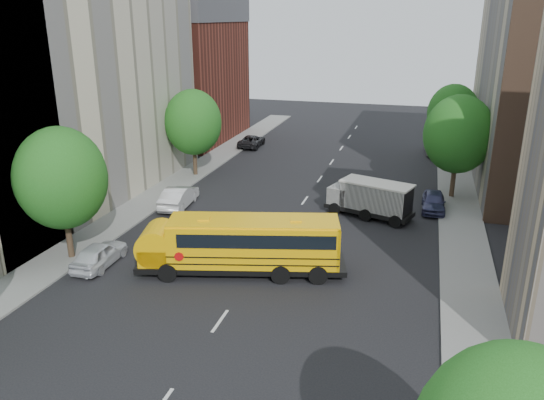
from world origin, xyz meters
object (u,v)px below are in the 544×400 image
at_px(street_tree_1, 61,178).
at_px(street_tree_4, 458,134).
at_px(street_tree_2, 193,122).
at_px(parked_car_0, 99,254).
at_px(school_bus, 239,242).
at_px(parked_car_4, 434,202).
at_px(street_tree_5, 453,113).
at_px(safari_truck, 370,198).
at_px(parked_car_2, 252,141).
at_px(parked_car_1, 179,197).
at_px(parked_car_5, 434,146).

relative_size(street_tree_1, street_tree_4, 0.98).
xyz_separation_m(street_tree_2, parked_car_0, (2.20, -18.40, -4.12)).
xyz_separation_m(school_bus, parked_car_4, (10.38, 13.42, -1.12)).
bearing_deg(street_tree_1, street_tree_5, 53.75).
relative_size(street_tree_2, street_tree_4, 0.95).
relative_size(street_tree_5, safari_truck, 1.15).
bearing_deg(school_bus, parked_car_2, 92.63).
distance_m(street_tree_2, street_tree_4, 22.00).
height_order(street_tree_4, parked_car_2, street_tree_4).
distance_m(street_tree_4, parked_car_0, 27.38).
height_order(street_tree_5, parked_car_1, street_tree_5).
bearing_deg(parked_car_0, parked_car_4, -143.19).
relative_size(street_tree_4, school_bus, 0.69).
xyz_separation_m(safari_truck, parked_car_4, (4.39, 2.57, -0.70)).
distance_m(school_bus, parked_car_0, 8.22).
distance_m(street_tree_5, parked_car_2, 20.99).
relative_size(street_tree_4, parked_car_2, 1.72).
height_order(parked_car_1, parked_car_4, parked_car_1).
bearing_deg(street_tree_4, school_bus, -124.80).
distance_m(safari_truck, parked_car_0, 18.66).
height_order(street_tree_1, street_tree_4, street_tree_4).
height_order(safari_truck, parked_car_4, safari_truck).
xyz_separation_m(street_tree_1, parked_car_2, (1.40, 29.94, -4.30)).
distance_m(street_tree_2, parked_car_1, 9.22).
height_order(street_tree_4, parked_car_5, street_tree_4).
bearing_deg(safari_truck, street_tree_4, 64.34).
height_order(school_bus, parked_car_4, school_bus).
bearing_deg(street_tree_2, school_bus, -58.92).
height_order(parked_car_0, parked_car_4, parked_car_0).
relative_size(street_tree_2, safari_truck, 1.19).
relative_size(street_tree_1, parked_car_1, 1.66).
relative_size(parked_car_1, parked_car_2, 1.01).
bearing_deg(parked_car_5, parked_car_1, -133.65).
xyz_separation_m(parked_car_0, parked_car_4, (18.40, 14.86, -0.01)).
bearing_deg(school_bus, street_tree_4, 40.86).
bearing_deg(street_tree_1, parked_car_4, 35.07).
distance_m(parked_car_0, parked_car_2, 30.35).
bearing_deg(parked_car_2, parked_car_1, 90.05).
bearing_deg(parked_car_2, street_tree_5, 177.91).
relative_size(school_bus, safari_truck, 1.81).
bearing_deg(parked_car_0, parked_car_1, -92.12).
xyz_separation_m(street_tree_1, parked_car_5, (20.60, 32.41, -4.18)).
height_order(street_tree_2, street_tree_4, street_tree_4).
relative_size(street_tree_2, parked_car_2, 1.64).
relative_size(safari_truck, parked_car_4, 1.59).
height_order(street_tree_2, street_tree_5, street_tree_2).
height_order(street_tree_4, safari_truck, street_tree_4).
distance_m(parked_car_1, parked_car_2, 19.95).
relative_size(street_tree_4, safari_truck, 1.25).
height_order(street_tree_5, parked_car_0, street_tree_5).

